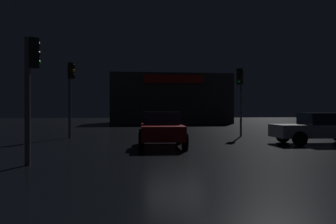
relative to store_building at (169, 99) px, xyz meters
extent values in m
plane|color=black|center=(-3.53, -28.59, -2.95)|extent=(120.00, 120.00, 0.00)
cube|color=#4C4742|center=(0.00, 0.01, -0.01)|extent=(14.29, 7.66, 5.89)
cube|color=red|center=(0.00, -3.97, 2.18)|extent=(6.80, 0.24, 0.92)
cylinder|color=#595B60|center=(-8.81, -23.27, -0.81)|extent=(0.15, 0.15, 4.28)
cube|color=black|center=(-8.70, -23.38, 0.87)|extent=(0.41, 0.41, 0.91)
sphere|color=black|center=(-8.59, -23.49, 1.15)|extent=(0.20, 0.20, 0.20)
sphere|color=orange|center=(-8.59, -23.49, 0.87)|extent=(0.20, 0.20, 0.20)
sphere|color=black|center=(-8.59, -23.49, 0.60)|extent=(0.20, 0.20, 0.20)
cylinder|color=#595B60|center=(1.27, -23.43, -0.91)|extent=(0.13, 0.13, 4.07)
cube|color=black|center=(1.17, -23.54, 0.65)|extent=(0.41, 0.41, 0.95)
sphere|color=black|center=(1.06, -23.66, 0.93)|extent=(0.20, 0.20, 0.20)
sphere|color=black|center=(1.06, -23.66, 0.65)|extent=(0.20, 0.20, 0.20)
sphere|color=#19D13F|center=(1.06, -23.66, 0.36)|extent=(0.20, 0.20, 0.20)
cylinder|color=#595B60|center=(-8.55, -33.73, -1.12)|extent=(0.16, 0.16, 3.66)
cube|color=black|center=(-8.44, -33.62, 0.27)|extent=(0.41, 0.41, 0.87)
sphere|color=black|center=(-8.33, -33.50, 0.54)|extent=(0.20, 0.20, 0.20)
sphere|color=black|center=(-8.33, -33.50, 0.27)|extent=(0.20, 0.20, 0.20)
sphere|color=#19D13F|center=(-8.33, -33.50, 0.01)|extent=(0.20, 0.20, 0.20)
cube|color=#B7B7BF|center=(3.35, -28.67, -2.33)|extent=(4.47, 1.92, 0.59)
cube|color=black|center=(3.64, -28.68, -1.77)|extent=(2.26, 1.67, 0.54)
cylinder|color=black|center=(1.87, -29.52, -2.63)|extent=(0.65, 0.24, 0.64)
cylinder|color=black|center=(1.93, -27.74, -2.63)|extent=(0.65, 0.24, 0.64)
cube|color=#A51414|center=(-4.17, -29.02, -2.30)|extent=(1.95, 4.00, 0.60)
cube|color=black|center=(-4.16, -28.74, -1.72)|extent=(1.64, 1.66, 0.56)
cylinder|color=black|center=(-3.39, -30.36, -2.60)|extent=(0.26, 0.71, 0.70)
cylinder|color=black|center=(-5.11, -30.26, -2.60)|extent=(0.26, 0.71, 0.70)
cylinder|color=black|center=(-3.24, -27.78, -2.60)|extent=(0.26, 0.71, 0.70)
cylinder|color=black|center=(-4.96, -27.68, -2.60)|extent=(0.26, 0.71, 0.70)
camera|label=1|loc=(-5.90, -44.47, -1.38)|focal=38.70mm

